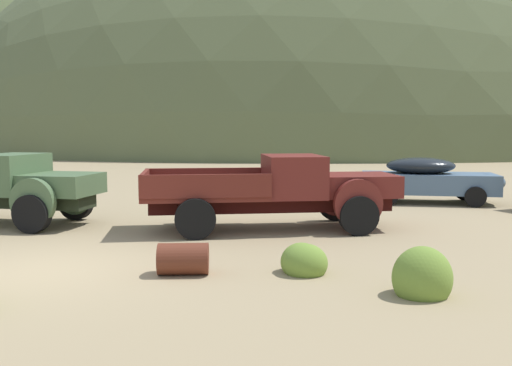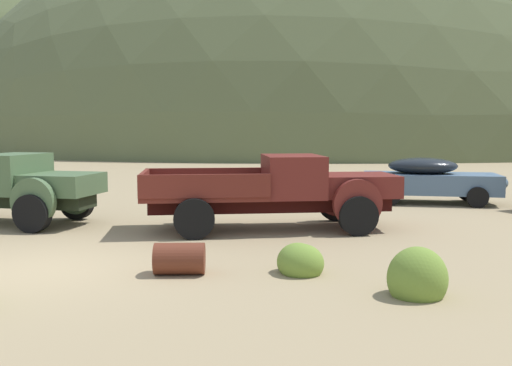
{
  "view_description": "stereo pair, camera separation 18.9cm",
  "coord_description": "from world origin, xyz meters",
  "px_view_note": "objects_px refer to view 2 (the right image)",
  "views": [
    {
      "loc": [
        3.34,
        -9.93,
        2.59
      ],
      "look_at": [
        4.25,
        4.92,
        1.08
      ],
      "focal_mm": 38.44,
      "sensor_mm": 36.0,
      "label": 1
    },
    {
      "loc": [
        3.53,
        -9.94,
        2.59
      ],
      "look_at": [
        4.25,
        4.92,
        1.08
      ],
      "focal_mm": 38.44,
      "sensor_mm": 36.0,
      "label": 2
    }
  ],
  "objects_px": {
    "car_chalk_blue": "(434,179)",
    "oil_drum_tipped": "(180,259)",
    "truck_oxblood": "(289,190)",
    "truck_weathered_green": "(10,187)"
  },
  "relations": [
    {
      "from": "oil_drum_tipped",
      "to": "truck_oxblood",
      "type": "bearing_deg",
      "value": 60.5
    },
    {
      "from": "car_chalk_blue",
      "to": "oil_drum_tipped",
      "type": "distance_m",
      "value": 11.87
    },
    {
      "from": "car_chalk_blue",
      "to": "oil_drum_tipped",
      "type": "bearing_deg",
      "value": -118.51
    },
    {
      "from": "car_chalk_blue",
      "to": "oil_drum_tipped",
      "type": "xyz_separation_m",
      "value": [
        -7.92,
        -8.83,
        -0.53
      ]
    },
    {
      "from": "truck_oxblood",
      "to": "oil_drum_tipped",
      "type": "relative_size",
      "value": 7.27
    },
    {
      "from": "truck_weathered_green",
      "to": "truck_oxblood",
      "type": "distance_m",
      "value": 7.53
    },
    {
      "from": "truck_oxblood",
      "to": "car_chalk_blue",
      "type": "xyz_separation_m",
      "value": [
        5.5,
        4.56,
        -0.18
      ]
    },
    {
      "from": "truck_oxblood",
      "to": "oil_drum_tipped",
      "type": "xyz_separation_m",
      "value": [
        -2.42,
        -4.27,
        -0.71
      ]
    },
    {
      "from": "truck_weathered_green",
      "to": "oil_drum_tipped",
      "type": "relative_size",
      "value": 6.68
    },
    {
      "from": "truck_oxblood",
      "to": "car_chalk_blue",
      "type": "relative_size",
      "value": 1.31
    }
  ]
}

